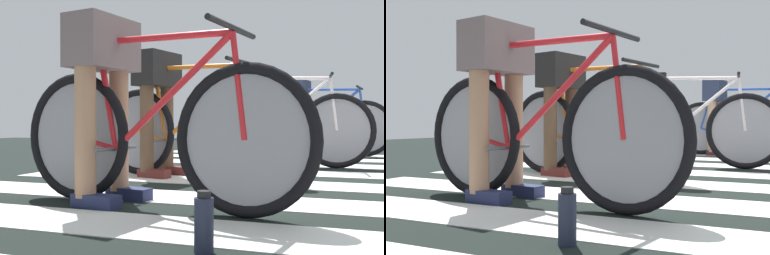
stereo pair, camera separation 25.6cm
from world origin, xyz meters
The scene contains 10 objects.
ground centered at (0.00, 0.00, 0.01)m, with size 18.00×14.00×0.02m.
crosswalk_markings centered at (0.02, -0.20, 0.02)m, with size 5.49×6.55×0.00m.
bicycle_1_of_4 centered at (-0.93, -1.32, 0.41)m, with size 1.72×0.54×0.93m.
cyclist_1_of_4 centered at (-1.23, -1.27, 0.67)m, with size 0.37×0.44×1.01m.
bicycle_2_of_4 centered at (-1.16, -0.10, 0.41)m, with size 1.71×0.57×0.93m.
cyclist_2_of_4 centered at (-1.46, -0.04, 0.67)m, with size 0.39×0.45×1.01m.
bicycle_3_of_4 centered at (-0.62, 1.04, 0.41)m, with size 1.73×0.52×0.93m.
bicycle_4_of_4 centered at (-0.34, 2.82, 0.41)m, with size 1.73×0.52×0.93m.
cyclist_4_of_4 centered at (-0.65, 2.86, 0.67)m, with size 0.36×0.43×1.00m.
water_bottle centered at (-0.42, -2.00, 0.12)m, with size 0.07×0.07×0.21m.
Camera 1 is at (0.06, -3.46, 0.46)m, focal length 42.84 mm.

